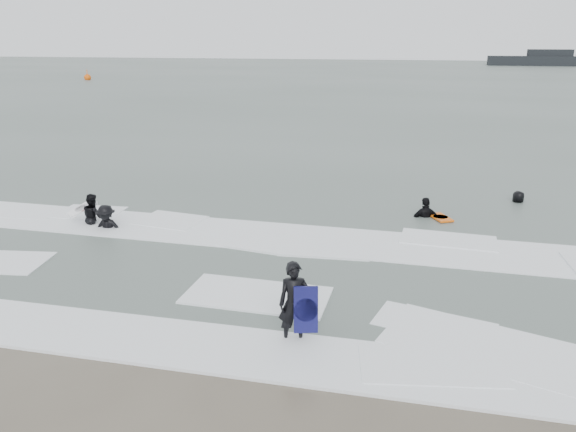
% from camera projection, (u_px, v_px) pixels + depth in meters
% --- Properties ---
extents(ground, '(320.00, 320.00, 0.00)m').
position_uv_depth(ground, '(231.00, 335.00, 11.80)').
color(ground, brown).
rests_on(ground, ground).
extents(sea, '(320.00, 320.00, 0.00)m').
position_uv_depth(sea, '(405.00, 79.00, 85.83)').
color(sea, '#47544C').
rests_on(sea, ground).
extents(surfer_centre, '(0.74, 0.60, 1.76)m').
position_uv_depth(surfer_centre, '(294.00, 341.00, 11.57)').
color(surfer_centre, black).
rests_on(surfer_centre, ground).
extents(surfer_wading, '(1.00, 0.98, 1.63)m').
position_uv_depth(surfer_wading, '(94.00, 225.00, 18.80)').
color(surfer_wading, black).
rests_on(surfer_wading, ground).
extents(surfer_breaker, '(1.15, 0.72, 1.71)m').
position_uv_depth(surfer_breaker, '(107.00, 230.00, 18.24)').
color(surfer_breaker, black).
rests_on(surfer_breaker, ground).
extents(surfer_right_near, '(1.19, 0.80, 1.89)m').
position_uv_depth(surfer_right_near, '(425.00, 218.00, 19.51)').
color(surfer_right_near, black).
rests_on(surfer_right_near, ground).
extents(surfer_right_far, '(0.93, 0.76, 1.63)m').
position_uv_depth(surfer_right_far, '(518.00, 204.00, 21.22)').
color(surfer_right_far, black).
rests_on(surfer_right_far, ground).
extents(surf_foam, '(30.03, 9.06, 0.09)m').
position_uv_depth(surf_foam, '(277.00, 267.00, 15.21)').
color(surf_foam, white).
rests_on(surf_foam, ground).
extents(bodyboards, '(12.59, 9.92, 1.25)m').
position_uv_depth(bodyboards, '(273.00, 234.00, 16.42)').
color(bodyboards, '#0E0F45').
rests_on(bodyboards, ground).
extents(buoy, '(1.00, 1.00, 1.65)m').
position_uv_depth(buoy, '(88.00, 77.00, 83.57)').
color(buoy, '#E3520A').
rests_on(buoy, ground).
extents(vessel_horizon, '(26.28, 4.69, 3.57)m').
position_uv_depth(vessel_horizon, '(549.00, 60.00, 126.96)').
color(vessel_horizon, black).
rests_on(vessel_horizon, ground).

